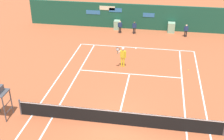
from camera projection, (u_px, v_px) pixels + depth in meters
name	position (u px, v px, depth m)	size (l,w,h in m)	color
ground_plane	(119.00, 118.00, 17.89)	(80.00, 80.00, 0.01)	#B25633
tennis_net	(117.00, 117.00, 17.15)	(12.10, 0.10, 1.07)	#4C4C51
sponsor_back_wall	(141.00, 17.00, 31.64)	(25.00, 1.02, 2.71)	#194C38
player_on_baseline	(123.00, 55.00, 23.66)	(0.77, 0.69, 1.88)	yellow
ball_kid_right_post	(134.00, 27.00, 30.56)	(0.44, 0.18, 1.32)	black
ball_kid_centre_post	(120.00, 26.00, 30.78)	(0.44, 0.19, 1.33)	black
ball_kid_left_post	(186.00, 30.00, 29.79)	(0.44, 0.20, 1.31)	black
tennis_ball_mid_court	(188.00, 70.00, 23.53)	(0.07, 0.07, 0.07)	#CCE033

